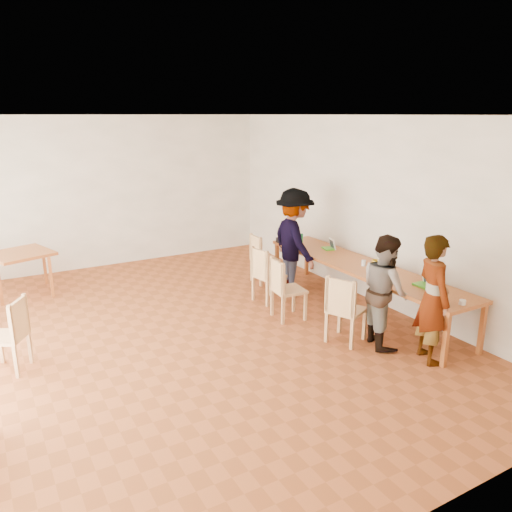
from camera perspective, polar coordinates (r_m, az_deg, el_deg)
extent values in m
plane|color=#9C4D25|center=(7.30, -6.12, -8.55)|extent=(8.00, 8.00, 0.00)
cube|color=white|center=(10.56, -15.22, 7.14)|extent=(6.00, 0.10, 3.00)
cube|color=white|center=(3.68, 19.48, -9.32)|extent=(6.00, 0.10, 3.00)
cube|color=white|center=(8.43, 12.64, 5.21)|extent=(0.10, 8.00, 3.00)
cube|color=white|center=(6.65, -6.91, 15.88)|extent=(6.00, 8.00, 0.04)
cube|color=#A75825|center=(7.93, 12.01, -1.20)|extent=(0.80, 4.00, 0.05)
cube|color=#A75825|center=(6.58, 20.85, -9.05)|extent=(0.06, 0.06, 0.70)
cube|color=#A75825|center=(9.32, 2.42, -0.68)|extent=(0.06, 0.06, 0.70)
cube|color=#A75825|center=(7.09, 24.42, -7.65)|extent=(0.06, 0.06, 0.70)
cube|color=#A75825|center=(9.69, 5.83, -0.11)|extent=(0.06, 0.06, 0.70)
cube|color=#A75825|center=(9.37, -25.30, 0.23)|extent=(0.90, 0.90, 0.05)
cube|color=#A75825|center=(9.08, -27.24, -2.96)|extent=(0.05, 0.05, 0.70)
cube|color=#A75825|center=(9.13, -22.38, -2.28)|extent=(0.05, 0.05, 0.70)
cube|color=#A75825|center=(9.87, -23.01, -1.03)|extent=(0.05, 0.05, 0.70)
cube|color=#E2B371|center=(6.91, 10.29, -6.09)|extent=(0.58, 0.58, 0.04)
cube|color=#E2B371|center=(6.65, 9.62, -4.60)|extent=(0.22, 0.42, 0.46)
cube|color=#E2B371|center=(7.57, 3.77, -3.91)|extent=(0.48, 0.48, 0.04)
cube|color=#E2B371|center=(7.40, 2.44, -2.30)|extent=(0.09, 0.44, 0.46)
cube|color=#E2B371|center=(8.24, 1.50, -2.25)|extent=(0.49, 0.49, 0.04)
cube|color=#E2B371|center=(8.05, 0.44, -0.86)|extent=(0.11, 0.43, 0.45)
cube|color=#E2B371|center=(9.17, 1.03, -0.41)|extent=(0.43, 0.43, 0.04)
cube|color=#E2B371|center=(9.02, -0.02, 0.90)|extent=(0.05, 0.42, 0.44)
cube|color=#E2B371|center=(6.76, -26.70, -8.29)|extent=(0.58, 0.58, 0.04)
cube|color=#E2B371|center=(6.58, -25.46, -6.47)|extent=(0.25, 0.39, 0.45)
imported|color=gray|center=(6.54, 19.56, -4.66)|extent=(0.57, 0.69, 1.64)
imported|color=gray|center=(6.84, 14.54, -3.85)|extent=(0.80, 0.89, 1.52)
imported|color=gray|center=(8.57, 4.39, 1.67)|extent=(0.81, 1.25, 1.82)
cube|color=green|center=(7.18, 18.66, -3.21)|extent=(0.19, 0.27, 0.03)
cube|color=white|center=(7.21, 19.23, -2.35)|extent=(0.08, 0.24, 0.22)
cube|color=green|center=(7.47, 13.83, -2.07)|extent=(0.20, 0.26, 0.03)
cube|color=white|center=(7.50, 14.40, -1.33)|extent=(0.10, 0.23, 0.20)
cube|color=green|center=(8.75, 8.22, 0.85)|extent=(0.21, 0.25, 0.02)
cube|color=white|center=(8.76, 8.72, 1.39)|extent=(0.11, 0.21, 0.18)
imported|color=gold|center=(7.87, 13.54, -0.83)|extent=(0.16, 0.16, 0.11)
cylinder|color=#137A3F|center=(8.64, 5.16, 1.64)|extent=(0.07, 0.07, 0.28)
cylinder|color=silver|center=(7.88, 12.21, -0.78)|extent=(0.07, 0.07, 0.09)
cylinder|color=white|center=(6.67, 22.53, -4.91)|extent=(0.08, 0.08, 0.06)
cube|color=#C03B51|center=(6.72, 20.11, -4.70)|extent=(0.05, 0.10, 0.01)
cube|color=black|center=(9.07, 3.14, 1.75)|extent=(0.16, 0.26, 0.09)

